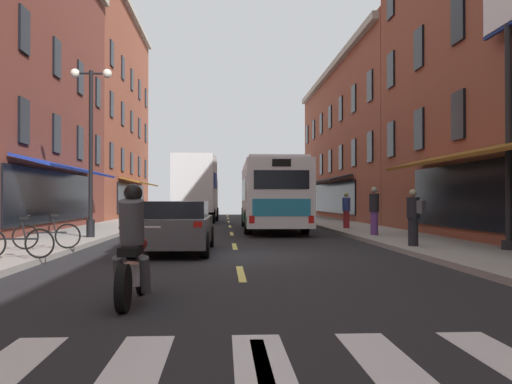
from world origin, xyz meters
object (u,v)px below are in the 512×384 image
(box_truck, at_px, (196,189))
(sedan_near, at_px, (202,208))
(pedestrian_near, at_px, (414,216))
(billboard_sign, at_px, (508,37))
(pedestrian_mid, at_px, (346,210))
(bicycle_near, at_px, (16,242))
(street_lamp_twin, at_px, (91,144))
(pedestrian_far, at_px, (374,210))
(sedan_mid, at_px, (175,226))
(bicycle_mid, at_px, (47,235))
(transit_bus, at_px, (271,195))
(motorcycle_rider, at_px, (133,252))

(box_truck, relative_size, sedan_near, 1.55)
(pedestrian_near, bearing_deg, billboard_sign, -78.46)
(billboard_sign, distance_m, pedestrian_mid, 12.41)
(bicycle_near, bearing_deg, pedestrian_near, 16.28)
(street_lamp_twin, bearing_deg, pedestrian_near, -23.50)
(pedestrian_far, bearing_deg, bicycle_near, -101.43)
(sedan_mid, xyz_separation_m, bicycle_near, (-3.25, -2.78, -0.21))
(pedestrian_near, xyz_separation_m, pedestrian_mid, (0.24, 10.02, -0.01))
(pedestrian_near, distance_m, pedestrian_mid, 10.03)
(bicycle_mid, bearing_deg, billboard_sign, -4.20)
(bicycle_near, bearing_deg, transit_bus, 64.02)
(sedan_mid, distance_m, bicycle_near, 4.28)
(transit_bus, height_order, bicycle_mid, transit_bus)
(transit_bus, relative_size, sedan_near, 2.60)
(pedestrian_far, xyz_separation_m, street_lamp_twin, (-10.07, -0.65, 2.29))
(billboard_sign, height_order, bicycle_near, billboard_sign)
(transit_bus, xyz_separation_m, sedan_near, (-3.96, 19.82, -0.93))
(transit_bus, height_order, pedestrian_far, transit_bus)
(pedestrian_mid, bearing_deg, street_lamp_twin, -8.26)
(sedan_near, height_order, sedan_mid, sedan_near)
(motorcycle_rider, distance_m, pedestrian_near, 10.18)
(pedestrian_near, relative_size, pedestrian_far, 0.90)
(pedestrian_far, distance_m, street_lamp_twin, 10.35)
(billboard_sign, distance_m, box_truck, 23.43)
(sedan_near, bearing_deg, billboard_sign, -74.18)
(transit_bus, relative_size, bicycle_mid, 6.82)
(billboard_sign, xyz_separation_m, sedan_near, (-9.12, 32.19, -4.93))
(motorcycle_rider, relative_size, bicycle_mid, 1.23)
(box_truck, height_order, pedestrian_near, box_truck)
(bicycle_near, bearing_deg, billboard_sign, 7.47)
(billboard_sign, distance_m, bicycle_mid, 13.10)
(transit_bus, xyz_separation_m, bicycle_near, (-6.79, -13.94, -1.15))
(pedestrian_mid, bearing_deg, box_truck, -91.76)
(billboard_sign, relative_size, pedestrian_far, 4.15)
(sedan_near, bearing_deg, motorcycle_rider, -89.30)
(billboard_sign, bearing_deg, pedestrian_mid, 99.17)
(sedan_near, distance_m, pedestrian_mid, 22.09)
(box_truck, distance_m, bicycle_near, 23.11)
(sedan_near, xyz_separation_m, pedestrian_mid, (7.29, -20.85, 0.24))
(sedan_near, distance_m, street_lamp_twin, 26.85)
(billboard_sign, bearing_deg, bicycle_mid, 175.80)
(pedestrian_near, distance_m, street_lamp_twin, 11.04)
(box_truck, xyz_separation_m, pedestrian_near, (6.99, -19.99, -1.10))
(box_truck, distance_m, pedestrian_near, 21.20)
(sedan_mid, xyz_separation_m, pedestrian_mid, (6.88, 10.13, 0.25))
(bicycle_mid, relative_size, pedestrian_far, 0.95)
(pedestrian_mid, bearing_deg, pedestrian_far, 51.60)
(sedan_mid, relative_size, motorcycle_rider, 2.27)
(sedan_mid, distance_m, pedestrian_mid, 12.25)
(motorcycle_rider, height_order, pedestrian_far, pedestrian_far)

